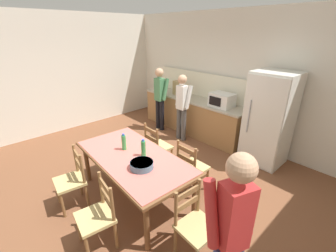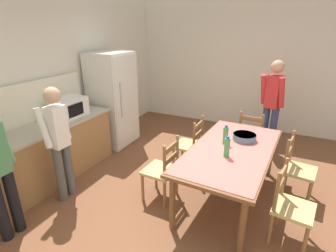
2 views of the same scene
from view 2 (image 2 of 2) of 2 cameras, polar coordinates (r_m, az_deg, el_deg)
name	(u,v)px [view 2 (image 2 of 2)]	position (r m, az deg, el deg)	size (l,w,h in m)	color
ground_plane	(197,201)	(3.78, 6.24, -15.90)	(8.32, 8.32, 0.00)	brown
wall_back	(43,80)	(4.69, -25.59, 9.04)	(6.52, 0.12, 2.90)	silver
wall_right	(250,64)	(6.26, 17.33, 12.68)	(0.12, 5.20, 2.90)	silver
kitchen_counter	(27,164)	(4.19, -28.41, -7.35)	(2.97, 0.66, 0.89)	#9E7042
counter_splashback	(0,111)	(4.18, -32.69, 2.84)	(2.93, 0.03, 0.60)	#EFE8CB
refrigerator	(113,100)	(5.26, -11.91, 5.64)	(0.76, 0.73, 1.81)	silver
microwave	(69,107)	(4.46, -20.73, 3.82)	(0.50, 0.39, 0.30)	white
dining_table	(231,154)	(3.57, 13.62, -5.84)	(2.05, 1.10, 0.76)	brown
bottle_near_centre	(227,147)	(3.26, 12.70, -4.53)	(0.07, 0.07, 0.27)	green
bottle_off_centre	(226,135)	(3.60, 12.42, -1.99)	(0.07, 0.07, 0.27)	green
serving_bowl	(244,137)	(3.81, 16.31, -2.25)	(0.32, 0.32, 0.09)	slate
chair_side_far_left	(162,170)	(3.57, -1.24, -9.59)	(0.44, 0.42, 0.91)	olive
chair_side_near_left	(290,207)	(3.23, 25.06, -15.62)	(0.47, 0.45, 0.91)	olive
chair_head_end	(251,136)	(4.82, 17.60, -2.16)	(0.42, 0.44, 0.91)	olive
chair_side_near_right	(297,169)	(4.00, 26.22, -8.39)	(0.47, 0.46, 0.91)	olive
chair_side_far_right	(190,145)	(4.29, 4.80, -4.15)	(0.42, 0.40, 0.91)	olive
person_at_counter	(59,139)	(3.69, -22.72, -2.62)	(0.39, 0.27, 1.57)	#4C4C4C
person_by_table	(272,102)	(5.16, 21.75, 4.92)	(0.38, 0.48, 1.71)	navy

